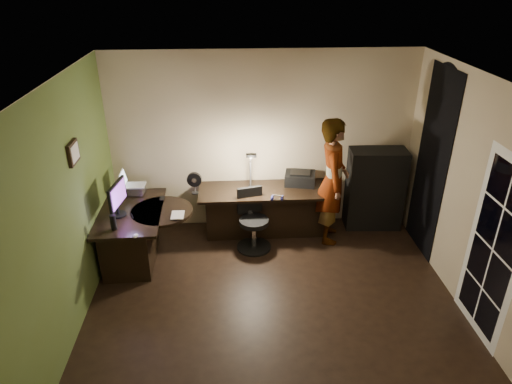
{
  "coord_description": "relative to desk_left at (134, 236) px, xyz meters",
  "views": [
    {
      "loc": [
        -0.48,
        -4.38,
        3.72
      ],
      "look_at": [
        -0.15,
        1.05,
        1.0
      ],
      "focal_mm": 32.0,
      "sensor_mm": 36.0,
      "label": 1
    }
  ],
  "objects": [
    {
      "name": "mouse",
      "position": [
        0.19,
        -0.68,
        0.42
      ],
      "size": [
        0.07,
        0.1,
        0.04
      ],
      "primitive_type": "ellipsoid",
      "rotation": [
        0.0,
        0.0,
        0.02
      ],
      "color": "silver",
      "rests_on": "desk_left"
    },
    {
      "name": "printer",
      "position": [
        2.39,
        0.77,
        0.45
      ],
      "size": [
        0.5,
        0.42,
        0.2
      ],
      "primitive_type": "cube",
      "rotation": [
        0.0,
        0.0,
        -0.19
      ],
      "color": "black",
      "rests_on": "desk_right"
    },
    {
      "name": "framed_picture",
      "position": [
        -0.39,
        -0.59,
        1.46
      ],
      "size": [
        0.04,
        0.3,
        0.25
      ],
      "primitive_type": "cube",
      "color": "black",
      "rests_on": "wall_left"
    },
    {
      "name": "arched_doorway",
      "position": [
        4.07,
        0.11,
        0.91
      ],
      "size": [
        0.01,
        0.9,
        2.6
      ],
      "primitive_type": "cube",
      "color": "black",
      "rests_on": "floor"
    },
    {
      "name": "pen",
      "position": [
        0.05,
        -0.16,
        0.4
      ],
      "size": [
        0.07,
        0.15,
        0.01
      ],
      "primitive_type": "cube",
      "rotation": [
        0.0,
        0.0,
        0.39
      ],
      "color": "black",
      "rests_on": "desk_left"
    },
    {
      "name": "phone",
      "position": [
        0.38,
        0.32,
        0.4
      ],
      "size": [
        0.07,
        0.13,
        0.01
      ],
      "primitive_type": "cube",
      "rotation": [
        0.0,
        0.0,
        -0.03
      ],
      "color": "black",
      "rests_on": "desk_left"
    },
    {
      "name": "office_chair",
      "position": [
        1.66,
        0.19,
        0.06
      ],
      "size": [
        0.61,
        0.61,
        0.89
      ],
      "primitive_type": "cube",
      "rotation": [
        0.0,
        0.0,
        0.25
      ],
      "color": "black",
      "rests_on": "floor"
    },
    {
      "name": "monitor",
      "position": [
        -0.13,
        -0.12,
        0.57
      ],
      "size": [
        0.18,
        0.51,
        0.33
      ],
      "primitive_type": "cube",
      "rotation": [
        0.0,
        0.0,
        -0.16
      ],
      "color": "black",
      "rests_on": "desk_left"
    },
    {
      "name": "person",
      "position": [
        2.8,
        0.41,
        0.55
      ],
      "size": [
        0.54,
        0.73,
        1.87
      ],
      "primitive_type": "imported",
      "rotation": [
        0.0,
        0.0,
        1.42
      ],
      "color": "#D8A88C",
      "rests_on": "floor"
    },
    {
      "name": "green_wall_overlay",
      "position": [
        -0.41,
        -1.04,
        0.96
      ],
      "size": [
        0.0,
        4.0,
        2.7
      ],
      "primitive_type": "cube",
      "color": "#4D632B",
      "rests_on": "floor"
    },
    {
      "name": "desk_fan",
      "position": [
        0.83,
        0.55,
        0.52
      ],
      "size": [
        0.22,
        0.13,
        0.33
      ],
      "primitive_type": "cube",
      "rotation": [
        0.0,
        0.0,
        -0.07
      ],
      "color": "black",
      "rests_on": "desk_right"
    },
    {
      "name": "speaker",
      "position": [
        -0.11,
        -0.47,
        0.5
      ],
      "size": [
        0.09,
        0.09,
        0.19
      ],
      "primitive_type": "cylinder",
      "rotation": [
        0.0,
        0.0,
        0.25
      ],
      "color": "black",
      "rests_on": "desk_left"
    },
    {
      "name": "wall_right",
      "position": [
        4.08,
        -1.04,
        0.96
      ],
      "size": [
        0.01,
        4.0,
        2.7
      ],
      "primitive_type": "cube",
      "color": "tan",
      "rests_on": "floor"
    },
    {
      "name": "desk_lamp",
      "position": [
        1.64,
        0.62,
        0.71
      ],
      "size": [
        0.27,
        0.36,
        0.71
      ],
      "primitive_type": "cube",
      "rotation": [
        0.0,
        0.0,
        -0.36
      ],
      "color": "black",
      "rests_on": "desk_right"
    },
    {
      "name": "desk_right",
      "position": [
        1.86,
        0.59,
        -0.01
      ],
      "size": [
        1.99,
        0.7,
        0.74
      ],
      "primitive_type": "cube",
      "rotation": [
        0.0,
        0.0,
        0.0
      ],
      "color": "black",
      "rests_on": "floor"
    },
    {
      "name": "desk_left",
      "position": [
        0.0,
        0.0,
        0.0
      ],
      "size": [
        0.86,
        1.36,
        0.77
      ],
      "primitive_type": "cube",
      "rotation": [
        0.0,
        0.0,
        0.03
      ],
      "color": "black",
      "rests_on": "floor"
    },
    {
      "name": "french_door",
      "position": [
        4.07,
        -1.59,
        0.66
      ],
      "size": [
        0.02,
        0.92,
        2.1
      ],
      "primitive_type": "cube",
      "color": "white",
      "rests_on": "floor"
    },
    {
      "name": "laptop",
      "position": [
        -0.02,
        0.51,
        0.62
      ],
      "size": [
        0.32,
        0.3,
        0.22
      ],
      "primitive_type": "cube",
      "rotation": [
        0.0,
        0.0,
        0.0
      ],
      "color": "silver",
      "rests_on": "laptop_stand"
    },
    {
      "name": "cabinet",
      "position": [
        3.55,
        0.74,
        0.25
      ],
      "size": [
        0.87,
        0.47,
        1.27
      ],
      "primitive_type": "cube",
      "rotation": [
        0.0,
        0.0,
        -0.06
      ],
      "color": "black",
      "rests_on": "floor"
    },
    {
      "name": "wall_left",
      "position": [
        -0.42,
        -1.04,
        0.96
      ],
      "size": [
        0.01,
        4.0,
        2.7
      ],
      "primitive_type": "cube",
      "color": "tan",
      "rests_on": "floor"
    },
    {
      "name": "laptop_stand",
      "position": [
        -0.02,
        0.51,
        0.45
      ],
      "size": [
        0.28,
        0.24,
        0.11
      ],
      "primitive_type": "cube",
      "rotation": [
        0.0,
        0.0,
        -0.08
      ],
      "color": "silver",
      "rests_on": "desk_left"
    },
    {
      "name": "wall_front",
      "position": [
        1.83,
        -3.04,
        0.96
      ],
      "size": [
        4.5,
        0.01,
        2.7
      ],
      "primitive_type": "cube",
      "color": "tan",
      "rests_on": "floor"
    },
    {
      "name": "ceiling",
      "position": [
        1.83,
        -1.04,
        2.32
      ],
      "size": [
        4.5,
        4.0,
        0.01
      ],
      "primitive_type": "cube",
      "color": "silver",
      "rests_on": "floor"
    },
    {
      "name": "wall_back",
      "position": [
        1.83,
        0.97,
        0.96
      ],
      "size": [
        4.5,
        0.01,
        2.7
      ],
      "primitive_type": "cube",
      "color": "tan",
      "rests_on": "floor"
    },
    {
      "name": "notepad",
      "position": [
        0.64,
        -0.18,
        0.4
      ],
      "size": [
        0.17,
        0.23,
        0.01
      ],
      "primitive_type": "cube",
      "rotation": [
        0.0,
        0.0,
        -0.0
      ],
      "color": "silver",
      "rests_on": "desk_left"
    },
    {
      "name": "floor",
      "position": [
        1.83,
        -1.04,
        -0.39
      ],
      "size": [
        4.5,
        4.0,
        0.01
      ],
      "primitive_type": "cube",
      "color": "black",
      "rests_on": "ground"
    },
    {
      "name": "headphones",
      "position": [
        1.99,
        0.25,
        0.4
      ],
      "size": [
        0.19,
        0.14,
        0.08
      ],
      "primitive_type": "cube",
      "rotation": [
        0.0,
        0.0,
        -0.4
      ],
      "color": "navy",
      "rests_on": "desk_right"
    }
  ]
}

